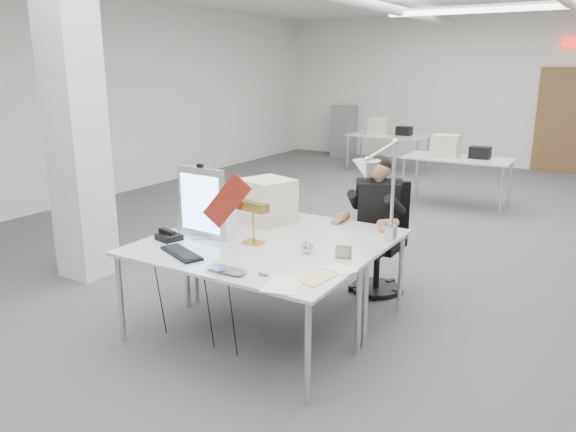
{
  "coord_description": "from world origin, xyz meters",
  "views": [
    {
      "loc": [
        2.39,
        -5.7,
        2.13
      ],
      "look_at": [
        0.16,
        -2.0,
        0.97
      ],
      "focal_mm": 35.0,
      "sensor_mm": 36.0,
      "label": 1
    }
  ],
  "objects_px": {
    "monitor": "(202,203)",
    "seated_person": "(377,203)",
    "bankers_lamp": "(253,225)",
    "desk_main": "(236,257)",
    "laptop": "(223,272)",
    "architect_lamp": "(381,188)",
    "beige_monitor": "(268,201)",
    "desk_phone": "(169,237)",
    "office_chair": "(378,241)"
  },
  "relations": [
    {
      "from": "office_chair",
      "to": "beige_monitor",
      "type": "relative_size",
      "value": 2.48
    },
    {
      "from": "desk_main",
      "to": "desk_phone",
      "type": "xyz_separation_m",
      "value": [
        -0.7,
        0.04,
        0.04
      ]
    },
    {
      "from": "desk_main",
      "to": "desk_phone",
      "type": "bearing_deg",
      "value": 176.54
    },
    {
      "from": "architect_lamp",
      "to": "desk_phone",
      "type": "bearing_deg",
      "value": -142.66
    },
    {
      "from": "bankers_lamp",
      "to": "beige_monitor",
      "type": "height_order",
      "value": "beige_monitor"
    },
    {
      "from": "office_chair",
      "to": "architect_lamp",
      "type": "distance_m",
      "value": 1.21
    },
    {
      "from": "beige_monitor",
      "to": "architect_lamp",
      "type": "relative_size",
      "value": 0.43
    },
    {
      "from": "monitor",
      "to": "seated_person",
      "type": "bearing_deg",
      "value": 55.78
    },
    {
      "from": "desk_main",
      "to": "office_chair",
      "type": "relative_size",
      "value": 1.75
    },
    {
      "from": "desk_phone",
      "to": "desk_main",
      "type": "bearing_deg",
      "value": 12.52
    },
    {
      "from": "seated_person",
      "to": "bankers_lamp",
      "type": "xyz_separation_m",
      "value": [
        -0.54,
        -1.24,
        0.01
      ]
    },
    {
      "from": "seated_person",
      "to": "laptop",
      "type": "height_order",
      "value": "seated_person"
    },
    {
      "from": "desk_main",
      "to": "laptop",
      "type": "relative_size",
      "value": 6.07
    },
    {
      "from": "office_chair",
      "to": "monitor",
      "type": "height_order",
      "value": "monitor"
    },
    {
      "from": "laptop",
      "to": "bankers_lamp",
      "type": "distance_m",
      "value": 0.72
    },
    {
      "from": "seated_person",
      "to": "desk_phone",
      "type": "relative_size",
      "value": 4.79
    },
    {
      "from": "office_chair",
      "to": "architect_lamp",
      "type": "xyz_separation_m",
      "value": [
        0.36,
        -0.9,
        0.72
      ]
    },
    {
      "from": "office_chair",
      "to": "monitor",
      "type": "bearing_deg",
      "value": -151.05
    },
    {
      "from": "monitor",
      "to": "laptop",
      "type": "xyz_separation_m",
      "value": [
        0.67,
        -0.6,
        -0.28
      ]
    },
    {
      "from": "seated_person",
      "to": "desk_main",
      "type": "bearing_deg",
      "value": -131.92
    },
    {
      "from": "office_chair",
      "to": "seated_person",
      "type": "bearing_deg",
      "value": -114.68
    },
    {
      "from": "desk_phone",
      "to": "office_chair",
      "type": "bearing_deg",
      "value": 68.85
    },
    {
      "from": "monitor",
      "to": "desk_main",
      "type": "bearing_deg",
      "value": -22.58
    },
    {
      "from": "desk_main",
      "to": "beige_monitor",
      "type": "height_order",
      "value": "beige_monitor"
    },
    {
      "from": "desk_main",
      "to": "bankers_lamp",
      "type": "distance_m",
      "value": 0.36
    },
    {
      "from": "desk_main",
      "to": "monitor",
      "type": "height_order",
      "value": "monitor"
    },
    {
      "from": "seated_person",
      "to": "beige_monitor",
      "type": "relative_size",
      "value": 2.13
    },
    {
      "from": "office_chair",
      "to": "monitor",
      "type": "xyz_separation_m",
      "value": [
        -1.0,
        -1.36,
        0.53
      ]
    },
    {
      "from": "seated_person",
      "to": "laptop",
      "type": "distance_m",
      "value": 1.95
    },
    {
      "from": "seated_person",
      "to": "beige_monitor",
      "type": "bearing_deg",
      "value": -166.13
    },
    {
      "from": "monitor",
      "to": "bankers_lamp",
      "type": "distance_m",
      "value": 0.49
    },
    {
      "from": "seated_person",
      "to": "architect_lamp",
      "type": "height_order",
      "value": "architect_lamp"
    },
    {
      "from": "bankers_lamp",
      "to": "laptop",
      "type": "bearing_deg",
      "value": -64.07
    },
    {
      "from": "monitor",
      "to": "desk_phone",
      "type": "xyz_separation_m",
      "value": [
        -0.19,
        -0.21,
        -0.27
      ]
    },
    {
      "from": "bankers_lamp",
      "to": "architect_lamp",
      "type": "relative_size",
      "value": 0.32
    },
    {
      "from": "laptop",
      "to": "desk_main",
      "type": "bearing_deg",
      "value": 114.3
    },
    {
      "from": "architect_lamp",
      "to": "bankers_lamp",
      "type": "bearing_deg",
      "value": -142.42
    },
    {
      "from": "monitor",
      "to": "laptop",
      "type": "relative_size",
      "value": 1.96
    },
    {
      "from": "laptop",
      "to": "desk_phone",
      "type": "bearing_deg",
      "value": 156.51
    },
    {
      "from": "bankers_lamp",
      "to": "beige_monitor",
      "type": "xyz_separation_m",
      "value": [
        -0.26,
        0.6,
        0.04
      ]
    },
    {
      "from": "desk_main",
      "to": "laptop",
      "type": "height_order",
      "value": "laptop"
    },
    {
      "from": "office_chair",
      "to": "bankers_lamp",
      "type": "xyz_separation_m",
      "value": [
        -0.54,
        -1.29,
        0.39
      ]
    },
    {
      "from": "desk_main",
      "to": "beige_monitor",
      "type": "distance_m",
      "value": 1.0
    },
    {
      "from": "office_chair",
      "to": "architect_lamp",
      "type": "height_order",
      "value": "architect_lamp"
    },
    {
      "from": "monitor",
      "to": "architect_lamp",
      "type": "distance_m",
      "value": 1.46
    },
    {
      "from": "bankers_lamp",
      "to": "desk_main",
      "type": "bearing_deg",
      "value": -71.03
    },
    {
      "from": "office_chair",
      "to": "laptop",
      "type": "relative_size",
      "value": 3.46
    },
    {
      "from": "architect_lamp",
      "to": "laptop",
      "type": "bearing_deg",
      "value": -109.34
    },
    {
      "from": "desk_main",
      "to": "beige_monitor",
      "type": "bearing_deg",
      "value": 108.93
    },
    {
      "from": "bankers_lamp",
      "to": "desk_phone",
      "type": "xyz_separation_m",
      "value": [
        -0.65,
        -0.28,
        -0.13
      ]
    }
  ]
}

